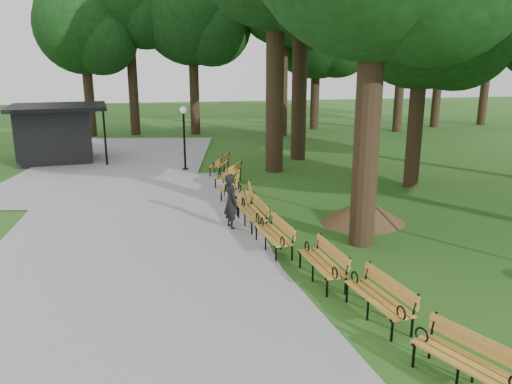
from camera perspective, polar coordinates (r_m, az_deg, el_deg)
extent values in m
plane|color=#225217|center=(12.81, 3.47, -8.41)|extent=(100.00, 100.00, 0.00)
cube|color=gray|center=(15.25, -14.26, -4.86)|extent=(12.00, 38.00, 0.06)
imported|color=black|center=(15.31, -2.83, -1.07)|extent=(0.55, 0.70, 1.71)
cylinder|color=black|center=(23.51, -8.08, 5.64)|extent=(0.10, 0.10, 2.69)
sphere|color=white|center=(23.33, -8.21, 9.14)|extent=(0.32, 0.32, 0.32)
cone|color=#47301C|center=(16.30, 12.06, -2.04)|extent=(2.24, 2.24, 0.82)
cylinder|color=black|center=(13.75, 12.57, 9.16)|extent=(0.70, 0.70, 7.55)
cylinder|color=black|center=(20.97, 17.65, 8.96)|extent=(0.60, 0.60, 6.30)
sphere|color=black|center=(20.96, 18.49, 19.17)|extent=(6.04, 6.04, 6.04)
cylinder|color=black|center=(22.87, 2.15, 13.18)|extent=(0.80, 0.80, 8.77)
cylinder|color=black|center=(25.84, 4.95, 13.57)|extent=(0.76, 0.76, 8.99)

